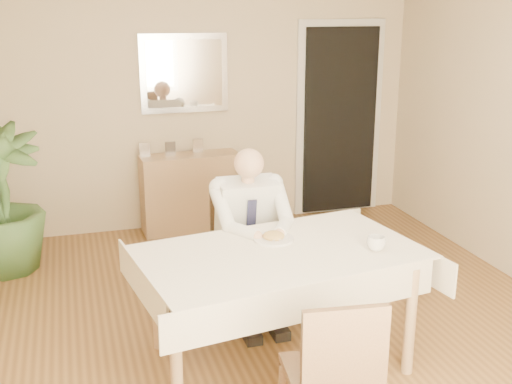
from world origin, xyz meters
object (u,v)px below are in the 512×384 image
object	(u,v)px
seated_man	(253,229)
potted_palm	(1,200)
dining_table	(280,264)
chair_near	(334,370)
sideboard	(191,193)
chair_far	(242,238)
coffee_mug	(376,243)

from	to	relation	value
seated_man	potted_palm	world-z (taller)	potted_palm
dining_table	chair_near	distance (m)	0.96
sideboard	chair_far	bearing A→B (deg)	-90.58
dining_table	seated_man	bearing A→B (deg)	81.04
chair_near	seated_man	xyz separation A→B (m)	(0.03, 1.54, 0.20)
dining_table	sideboard	world-z (taller)	sideboard
chair_near	seated_man	size ratio (longest dim) A/B	0.71
chair_far	potted_palm	world-z (taller)	potted_palm
seated_man	potted_palm	xyz separation A→B (m)	(-1.78, 1.43, -0.06)
chair_near	sideboard	bearing A→B (deg)	97.12
sideboard	seated_man	bearing A→B (deg)	-90.90
seated_man	sideboard	xyz separation A→B (m)	(-0.07, 2.00, -0.30)
seated_man	coffee_mug	bearing A→B (deg)	-52.74
potted_palm	sideboard	bearing A→B (deg)	18.31
dining_table	chair_far	distance (m)	0.90
chair_near	coffee_mug	xyz separation A→B (m)	(0.60, 0.79, 0.30)
seated_man	potted_palm	distance (m)	2.28
chair_far	sideboard	xyz separation A→B (m)	(-0.07, 1.71, -0.13)
chair_far	chair_near	xyz separation A→B (m)	(-0.03, -1.83, -0.02)
chair_far	seated_man	xyz separation A→B (m)	(0.00, -0.29, 0.18)
chair_near	seated_man	bearing A→B (deg)	95.37
coffee_mug	chair_far	bearing A→B (deg)	118.76
coffee_mug	sideboard	world-z (taller)	coffee_mug
dining_table	sideboard	xyz separation A→B (m)	(-0.07, 2.59, -0.28)
chair_far	coffee_mug	bearing A→B (deg)	-59.68
sideboard	potted_palm	size ratio (longest dim) A/B	0.77
dining_table	potted_palm	world-z (taller)	potted_palm
coffee_mug	potted_palm	world-z (taller)	potted_palm
dining_table	seated_man	size ratio (longest dim) A/B	1.50
coffee_mug	sideboard	bearing A→B (deg)	103.07
chair_far	sideboard	bearing A→B (deg)	93.81
chair_far	seated_man	distance (m)	0.34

